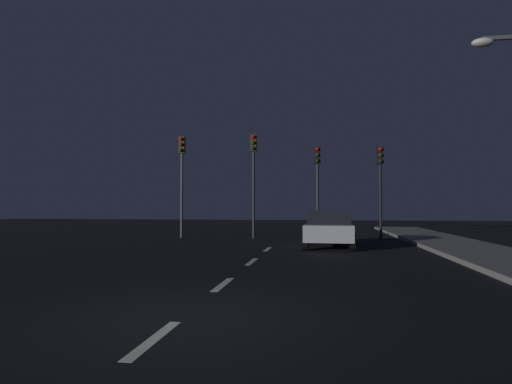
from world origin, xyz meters
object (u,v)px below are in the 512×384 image
at_px(traffic_signal_center_left, 254,166).
at_px(traffic_signal_center_right, 317,174).
at_px(car_stopped_ahead, 330,228).
at_px(traffic_signal_far_left, 182,167).
at_px(traffic_signal_far_right, 380,174).

bearing_deg(traffic_signal_center_left, traffic_signal_center_right, -0.02).
relative_size(traffic_signal_center_right, car_stopped_ahead, 1.17).
height_order(traffic_signal_far_left, traffic_signal_center_left, traffic_signal_center_left).
bearing_deg(traffic_signal_center_right, car_stopped_ahead, -83.30).
distance_m(traffic_signal_center_right, car_stopped_ahead, 5.08).
height_order(traffic_signal_far_left, traffic_signal_center_right, traffic_signal_far_left).
bearing_deg(car_stopped_ahead, traffic_signal_far_right, 59.13).
distance_m(traffic_signal_far_left, traffic_signal_far_right, 10.34).
distance_m(traffic_signal_center_left, traffic_signal_far_right, 6.44).
bearing_deg(car_stopped_ahead, traffic_signal_far_left, 150.59).
bearing_deg(traffic_signal_far_left, traffic_signal_center_left, 0.00).
distance_m(traffic_signal_center_right, traffic_signal_far_right, 3.11).
distance_m(traffic_signal_far_left, traffic_signal_center_left, 3.91).
height_order(traffic_signal_far_left, car_stopped_ahead, traffic_signal_far_left).
relative_size(traffic_signal_far_left, traffic_signal_far_right, 1.16).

